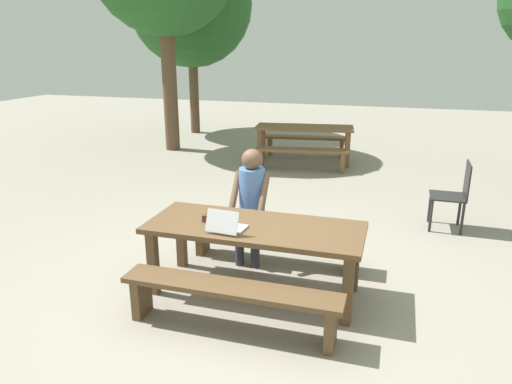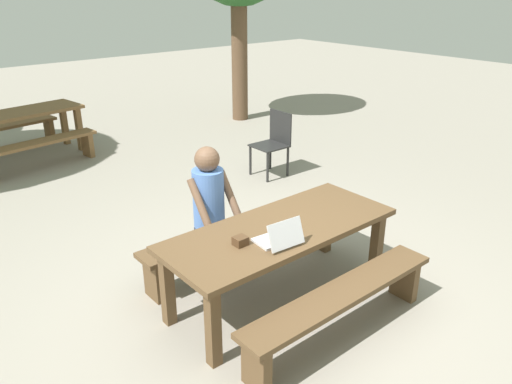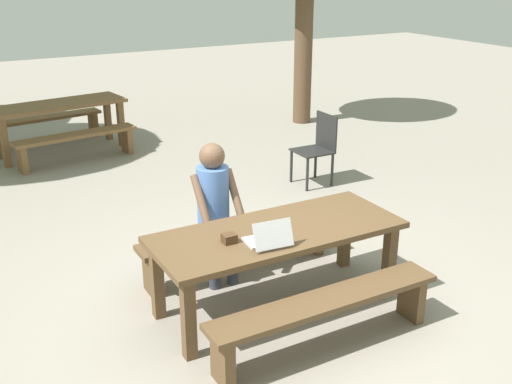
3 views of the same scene
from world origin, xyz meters
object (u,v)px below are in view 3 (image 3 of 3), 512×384
Objects in this scene: small_pouch at (229,238)px; person_seated at (215,203)px; picnic_table_mid at (58,111)px; picnic_table_front at (277,240)px; plastic_chair at (318,147)px; laptop at (268,238)px.

person_seated is at bearing 73.03° from small_pouch.
small_pouch is 0.05× the size of picnic_table_mid.
small_pouch is at bearing -175.96° from picnic_table_front.
picnic_table_front is at bearing -91.61° from picnic_table_mid.
picnic_table_mid is at bearing -138.87° from plastic_chair.
plastic_chair is (2.22, 2.55, -0.27)m from laptop.
small_pouch reaches higher than picnic_table_front.
small_pouch is (-0.25, 0.18, -0.02)m from laptop.
plastic_chair is at bearing -126.09° from laptop.
person_seated reaches higher than plastic_chair.
person_seated reaches higher than picnic_table_front.
laptop reaches higher than picnic_table_front.
picnic_table_front is 19.88× the size of small_pouch.
plastic_chair is (2.01, 2.34, -0.12)m from picnic_table_front.
picnic_table_front is 3.09m from plastic_chair.
person_seated reaches higher than picnic_table_mid.
plastic_chair is (2.26, 1.68, -0.26)m from person_seated.
laptop reaches higher than picnic_table_mid.
person_seated is 0.63× the size of picnic_table_mid.
picnic_table_front is 1.02× the size of picnic_table_mid.
plastic_chair is at bearing 43.86° from small_pouch.
small_pouch is at bearing -96.47° from picnic_table_mid.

